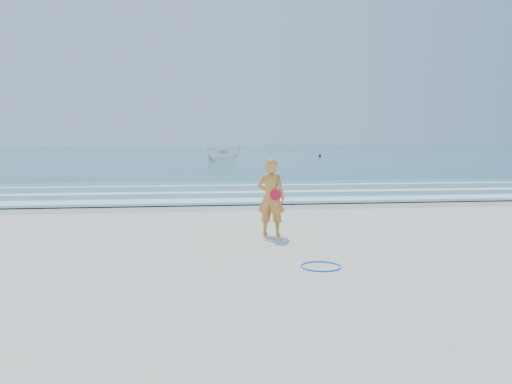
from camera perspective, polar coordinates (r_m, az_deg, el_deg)
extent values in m
plane|color=silver|center=(8.60, 2.52, -9.39)|extent=(400.00, 400.00, 0.00)
cube|color=#B2A893|center=(17.38, -2.46, -1.60)|extent=(400.00, 2.40, 0.00)
cube|color=#19727F|center=(113.21, -6.46, 4.72)|extent=(400.00, 190.00, 0.04)
cube|color=#59B7AD|center=(22.33, -3.51, 0.17)|extent=(400.00, 10.00, 0.01)
cube|color=white|center=(18.66, -2.79, -0.93)|extent=(400.00, 1.40, 0.01)
cube|color=white|center=(21.54, -3.38, -0.02)|extent=(400.00, 0.90, 0.01)
cube|color=white|center=(24.82, -3.88, 0.76)|extent=(400.00, 0.60, 0.01)
torus|color=#0E6AFF|center=(9.15, 7.43, -8.42)|extent=(0.88, 0.88, 0.03)
imported|color=white|center=(56.12, -3.70, 4.38)|extent=(4.13, 2.17, 1.51)
sphere|color=black|center=(69.39, 7.31, 4.15)|extent=(0.36, 0.36, 0.36)
imported|color=orange|center=(11.89, 1.74, -0.62)|extent=(0.79, 0.68, 1.84)
cylinder|color=red|center=(11.72, 2.26, -0.33)|extent=(0.27, 0.08, 0.27)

